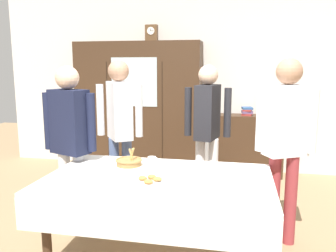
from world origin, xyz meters
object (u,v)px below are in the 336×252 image
at_px(bookshelf_low, 246,145).
at_px(person_near_right_end, 207,122).
at_px(tea_cup_near_left, 152,160).
at_px(pastry_plate, 150,181).
at_px(wall_cabinet, 139,107).
at_px(person_beside_shelf, 70,134).
at_px(book_stack, 247,111).
at_px(spoon_far_right, 234,168).
at_px(tea_cup_near_right, 87,186).
at_px(tea_cup_mid_right, 239,186).
at_px(spoon_center, 257,170).
at_px(tea_cup_far_right, 199,165).
at_px(mantel_clock, 152,33).
at_px(tea_cup_far_left, 78,178).
at_px(person_behind_table_right, 286,134).
at_px(bread_basket, 129,162).
at_px(person_by_cabinet, 120,121).
at_px(dining_table, 157,189).

relative_size(bookshelf_low, person_near_right_end, 0.65).
height_order(tea_cup_near_left, pastry_plate, tea_cup_near_left).
bearing_deg(wall_cabinet, person_beside_shelf, -90.96).
relative_size(book_stack, person_near_right_end, 0.13).
xyz_separation_m(book_stack, spoon_far_right, (-0.14, -2.25, -0.22)).
bearing_deg(wall_cabinet, tea_cup_near_right, -81.11).
distance_m(book_stack, tea_cup_mid_right, 2.77).
bearing_deg(bookshelf_low, book_stack, 0.00).
height_order(bookshelf_low, book_stack, book_stack).
height_order(wall_cabinet, spoon_center, wall_cabinet).
xyz_separation_m(tea_cup_far_right, tea_cup_near_left, (-0.45, 0.07, 0.00)).
bearing_deg(tea_cup_near_left, spoon_far_right, -1.94).
bearing_deg(mantel_clock, tea_cup_near_right, -85.23).
relative_size(tea_cup_near_left, person_beside_shelf, 0.08).
relative_size(spoon_far_right, person_beside_shelf, 0.07).
bearing_deg(wall_cabinet, tea_cup_near_left, -70.89).
height_order(wall_cabinet, tea_cup_far_left, wall_cabinet).
bearing_deg(person_near_right_end, person_beside_shelf, -143.65).
bearing_deg(tea_cup_near_right, person_near_right_end, 66.08).
bearing_deg(spoon_far_right, pastry_plate, -141.35).
distance_m(mantel_clock, bookshelf_low, 2.18).
bearing_deg(spoon_center, person_behind_table_right, 38.95).
bearing_deg(tea_cup_far_left, spoon_center, 23.05).
height_order(mantel_clock, bookshelf_low, mantel_clock).
bearing_deg(bookshelf_low, tea_cup_near_left, -111.72).
xyz_separation_m(tea_cup_mid_right, person_near_right_end, (-0.36, 1.40, 0.23)).
relative_size(bread_basket, spoon_far_right, 2.02).
distance_m(wall_cabinet, person_by_cabinet, 1.61).
distance_m(mantel_clock, spoon_center, 2.98).
xyz_separation_m(tea_cup_far_left, person_by_cabinet, (-0.07, 1.19, 0.26)).
xyz_separation_m(wall_cabinet, spoon_far_right, (1.50, -2.20, -0.25)).
xyz_separation_m(book_stack, person_beside_shelf, (-1.68, -2.25, 0.03)).
bearing_deg(mantel_clock, wall_cabinet, 179.82).
distance_m(tea_cup_near_right, pastry_plate, 0.47).
distance_m(person_near_right_end, person_by_cabinet, 0.98).
distance_m(pastry_plate, person_behind_table_right, 1.30).
xyz_separation_m(bookshelf_low, spoon_center, (0.05, -2.25, 0.29)).
relative_size(mantel_clock, bread_basket, 1.00).
height_order(bread_basket, pastry_plate, bread_basket).
relative_size(bookshelf_low, tea_cup_near_right, 8.19).
xyz_separation_m(tea_cup_far_right, pastry_plate, (-0.33, -0.46, -0.01)).
xyz_separation_m(dining_table, person_near_right_end, (0.28, 1.29, 0.34)).
distance_m(tea_cup_near_left, person_near_right_end, 1.00).
xyz_separation_m(mantel_clock, person_beside_shelf, (-0.25, -2.20, -1.11)).
xyz_separation_m(pastry_plate, person_behind_table_right, (1.06, 0.70, 0.28)).
distance_m(tea_cup_far_left, bread_basket, 0.56).
bearing_deg(spoon_center, wall_cabinet, 127.53).
height_order(tea_cup_far_right, spoon_far_right, tea_cup_far_right).
height_order(mantel_clock, person_by_cabinet, mantel_clock).
relative_size(tea_cup_near_right, spoon_center, 1.09).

